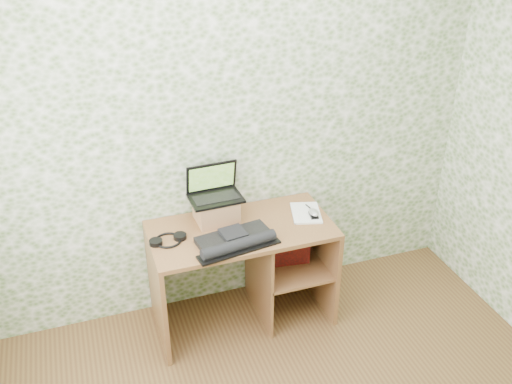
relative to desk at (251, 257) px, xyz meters
name	(u,v)px	position (x,y,z in m)	size (l,w,h in m)	color
wall_back	(226,132)	(-0.08, 0.28, 0.82)	(3.50, 3.50, 0.00)	white
desk	(251,257)	(0.00, 0.00, 0.00)	(1.20, 0.60, 0.75)	brown
riser	(216,210)	(-0.21, 0.12, 0.35)	(0.27, 0.22, 0.16)	#8F6340
laptop	(214,190)	(-0.21, 0.15, 0.48)	(0.35, 0.25, 0.23)	black
keyboard	(236,241)	(-0.17, -0.19, 0.29)	(0.54, 0.34, 0.07)	black
headphones	(168,240)	(-0.56, -0.03, 0.28)	(0.24, 0.19, 0.03)	black
notepad	(306,213)	(0.39, 0.00, 0.28)	(0.19, 0.27, 0.01)	white
mouse	(314,214)	(0.42, -0.06, 0.30)	(0.06, 0.10, 0.03)	silver
pen	(311,209)	(0.44, 0.02, 0.29)	(0.01, 0.01, 0.14)	black
red_box	(292,245)	(0.28, -0.03, 0.06)	(0.25, 0.08, 0.30)	maroon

